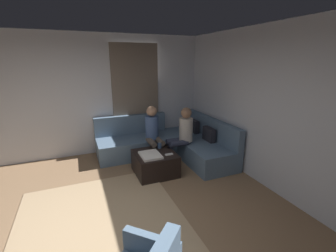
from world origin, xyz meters
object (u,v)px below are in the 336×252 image
Objects in this scene: ottoman at (155,163)px; coffee_mug at (160,146)px; person_on_couch_back at (182,133)px; person_on_couch_side at (154,132)px; game_remote at (169,154)px; sectional_couch at (170,143)px.

coffee_mug is at bearing 140.71° from ottoman.
person_on_couch_side is (-0.32, -0.51, 0.00)m from person_on_couch_back.
game_remote is at bearing 132.41° from person_on_couch_back.
person_on_couch_back is at bearing 109.51° from ottoman.
sectional_couch is 2.12× the size of person_on_couch_side.
ottoman is 0.74m from person_on_couch_side.
game_remote is at bearing 50.71° from ottoman.
person_on_couch_side reaches higher than sectional_couch.
person_on_couch_back is at bearing 148.22° from person_on_couch_side.
person_on_couch_side reaches higher than game_remote.
coffee_mug is at bearing 92.44° from person_on_couch_back.
game_remote is (0.18, 0.22, 0.22)m from ottoman.
ottoman is (0.71, -0.63, -0.07)m from sectional_couch.
coffee_mug reaches higher than game_remote.
person_on_couch_side is at bearing -176.11° from game_remote.
person_on_couch_side is (-0.74, -0.05, 0.23)m from game_remote.
person_on_couch_back reaches higher than game_remote.
ottoman is at bearing 73.09° from person_on_couch_side.
game_remote is 0.66m from person_on_couch_back.
person_on_couch_back is (-0.02, 0.50, 0.19)m from coffee_mug.
coffee_mug is (0.49, -0.45, 0.19)m from sectional_couch.
game_remote is at bearing -24.63° from sectional_couch.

